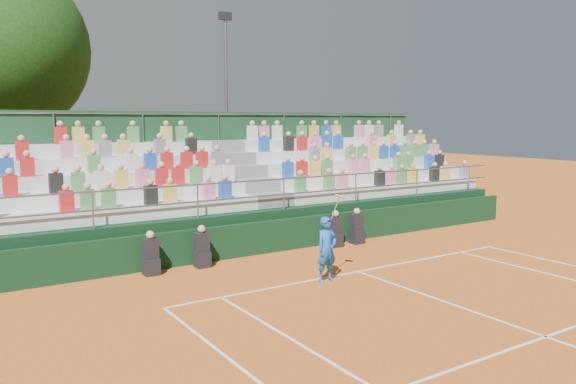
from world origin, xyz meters
TOP-DOWN VIEW (x-y plane):
  - ground at (0.00, 0.00)m, footprint 90.00×90.00m
  - courtside_wall at (0.00, 3.20)m, footprint 20.00×0.15m
  - line_officials at (-1.15, 2.75)m, footprint 7.44×0.40m
  - grandstand at (0.00, 6.43)m, footprint 20.00×5.20m
  - tennis_player at (-1.27, -0.27)m, footprint 0.85×0.44m
  - floodlight_mast at (2.68, 13.09)m, footprint 0.60×0.25m

SIDE VIEW (x-z plane):
  - ground at x=0.00m, z-range 0.00..0.00m
  - line_officials at x=-1.15m, z-range -0.12..1.07m
  - courtside_wall at x=0.00m, z-range 0.00..1.00m
  - tennis_player at x=-1.27m, z-range -0.27..1.95m
  - grandstand at x=0.00m, z-range -1.11..3.29m
  - floodlight_mast at x=2.68m, z-range 0.69..9.80m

